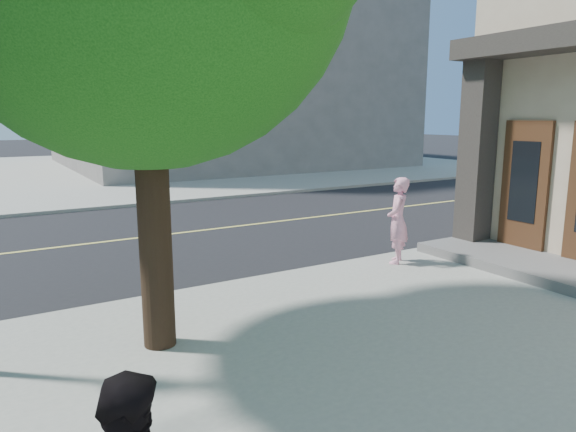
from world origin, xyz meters
TOP-DOWN VIEW (x-y plane):
  - sidewalk_ne at (13.50, 21.50)m, footprint 29.00×25.00m
  - filler_ne at (14.00, 22.00)m, footprint 18.00×16.00m
  - man_on_phone at (7.43, -0.61)m, footprint 0.71×0.70m

SIDE VIEW (x-z plane):
  - sidewalk_ne at x=13.50m, z-range 0.00..0.12m
  - man_on_phone at x=7.43m, z-range 0.12..1.77m
  - filler_ne at x=14.00m, z-range 0.12..14.12m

